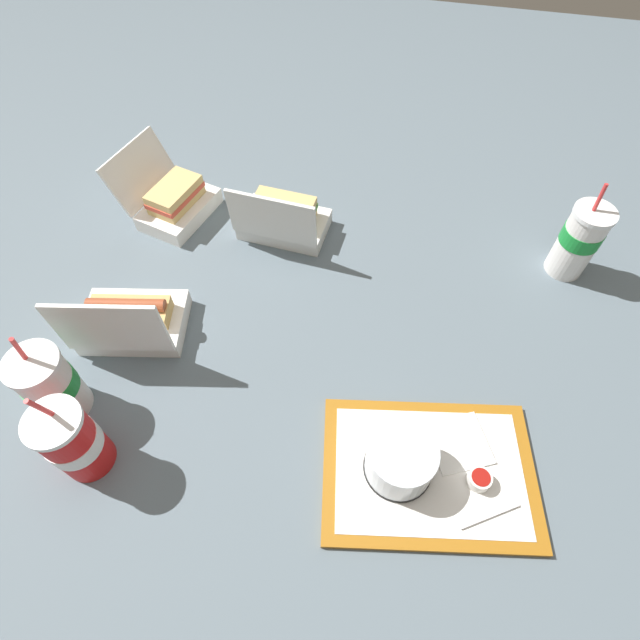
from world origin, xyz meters
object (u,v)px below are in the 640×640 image
Objects in this scene: clamshell_sandwich_left at (174,200)px; soda_cup_front at (579,240)px; food_tray at (429,471)px; ketchup_cup at (479,479)px; cake_container at (400,460)px; clamshell_sandwich_right at (283,219)px; soda_cup_corner at (73,441)px; soda_cup_right at (50,385)px; clamshell_hotdog_back at (131,320)px; plastic_fork at (489,514)px.

soda_cup_front is (-0.93, -0.02, 0.05)m from clamshell_sandwich_left.
ketchup_cup is at bearing 178.54° from food_tray.
cake_container is 0.63m from clamshell_sandwich_right.
cake_container is 0.52× the size of soda_cup_corner.
clamshell_sandwich_left is 0.54m from soda_cup_right.
clamshell_hotdog_back is 0.96m from soda_cup_front.
clamshell_sandwich_right reaches higher than plastic_fork.
clamshell_sandwich_left reaches higher than food_tray.
clamshell_hotdog_back is (0.57, -0.18, -0.01)m from cake_container.
plastic_fork is at bearing 143.56° from clamshell_sandwich_left.
clamshell_sandwich_right is 0.65m from soda_cup_corner.
clamshell_sandwich_right is (0.48, -0.52, 0.02)m from ketchup_cup.
soda_cup_front reaches higher than clamshell_sandwich_left.
soda_cup_corner is (0.69, 0.05, 0.07)m from plastic_fork.
clamshell_sandwich_left is 0.63m from soda_cup_corner.
food_tray is 0.07m from cake_container.
clamshell_hotdog_back reaches higher than clamshell_sandwich_left.
clamshell_sandwich_right is at bearing -123.55° from clamshell_hotdog_back.
cake_container is at bearing -169.92° from soda_cup_corner.
plastic_fork is at bearing 177.25° from soda_cup_right.
plastic_fork is (-0.10, 0.05, 0.01)m from food_tray.
clamshell_sandwich_right is 0.91× the size of soda_cup_front.
ketchup_cup is at bearing -177.52° from cake_container.
soda_cup_right is (0.77, 0.01, 0.06)m from ketchup_cup.
clamshell_sandwich_left is at bearing 1.23° from soda_cup_front.
soda_cup_right is at bearing 0.66° from cake_container.
ketchup_cup is at bearing -171.45° from soda_cup_corner.
food_tray is 0.61m from soda_cup_corner.
clamshell_sandwich_left is at bearing -34.63° from ketchup_cup.
clamshell_hotdog_back is 1.06× the size of soda_cup_right.
soda_cup_front is at bearing -177.76° from clamshell_sandwich_right.
soda_cup_corner reaches higher than plastic_fork.
ketchup_cup is 0.19× the size of clamshell_sandwich_right.
clamshell_hotdog_back is (0.63, -0.17, 0.04)m from food_tray.
clamshell_sandwich_right is at bearing -56.77° from cake_container.
soda_cup_front is (-0.85, -0.64, 0.01)m from soda_cup_corner.
clamshell_sandwich_left is 0.99× the size of soda_cup_corner.
soda_cup_right reaches higher than cake_container.
food_tray is 3.42× the size of cake_container.
clamshell_sandwich_right is at bearing -107.39° from soda_cup_corner.
clamshell_sandwich_right is at bearing -118.31° from soda_cup_right.
soda_cup_corner is 0.97× the size of soda_cup_front.
soda_cup_front is at bearing -136.73° from plastic_fork.
clamshell_sandwich_right is 0.42m from clamshell_hotdog_back.
cake_container is at bearing -47.99° from plastic_fork.
soda_cup_front is (-0.94, -0.56, 0.01)m from soda_cup_right.
cake_container is at bearing 2.48° from ketchup_cup.
ketchup_cup is 0.71m from clamshell_sandwich_right.
soda_cup_corner is at bearing 9.92° from food_tray.
clamshell_sandwich_left is (0.62, -0.53, -0.01)m from cake_container.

